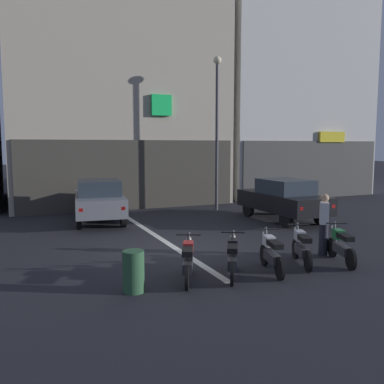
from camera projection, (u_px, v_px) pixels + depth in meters
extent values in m
plane|color=#232328|center=(179.00, 251.00, 11.61)|extent=(120.00, 120.00, 0.00)
cube|color=silver|center=(126.00, 217.00, 17.09)|extent=(0.20, 18.00, 0.01)
cube|color=#B2A893|center=(106.00, 6.00, 22.49)|extent=(10.56, 9.90, 21.11)
cube|color=#3E3A33|center=(133.00, 175.00, 18.93)|extent=(10.14, 0.10, 3.20)
cube|color=#1EE566|center=(161.00, 105.00, 19.05)|extent=(0.96, 0.16, 0.96)
cube|color=silver|center=(265.00, 102.00, 27.08)|extent=(9.35, 9.73, 11.57)
cube|color=#454543|center=(313.00, 170.00, 23.07)|extent=(8.98, 0.10, 3.20)
cube|color=yellow|center=(332.00, 137.00, 23.27)|extent=(1.75, 0.16, 0.59)
cylinder|color=black|center=(79.00, 210.00, 16.98)|extent=(0.26, 0.66, 0.64)
cylinder|color=black|center=(117.00, 208.00, 17.40)|extent=(0.26, 0.66, 0.64)
cylinder|color=black|center=(79.00, 220.00, 14.50)|extent=(0.26, 0.66, 0.64)
cylinder|color=black|center=(123.00, 218.00, 14.91)|extent=(0.26, 0.66, 0.64)
cube|color=slate|center=(99.00, 203.00, 15.90)|extent=(2.29, 4.30, 0.66)
cube|color=#2D3842|center=(99.00, 187.00, 15.69)|extent=(1.80, 2.16, 0.56)
cube|color=red|center=(81.00, 210.00, 13.77)|extent=(0.15, 0.08, 0.12)
cube|color=red|center=(123.00, 208.00, 14.15)|extent=(0.15, 0.08, 0.12)
cylinder|color=black|center=(248.00, 209.00, 17.13)|extent=(0.18, 0.64, 0.64)
cylinder|color=black|center=(279.00, 207.00, 17.74)|extent=(0.18, 0.64, 0.64)
cylinder|color=black|center=(286.00, 219.00, 14.76)|extent=(0.18, 0.64, 0.64)
cylinder|color=black|center=(320.00, 216.00, 15.38)|extent=(0.18, 0.64, 0.64)
cube|color=black|center=(283.00, 202.00, 16.20)|extent=(1.79, 4.11, 0.66)
cube|color=#2D3842|center=(285.00, 187.00, 16.00)|extent=(1.56, 1.98, 0.56)
cube|color=red|center=(301.00, 209.00, 14.08)|extent=(0.14, 0.06, 0.12)
cube|color=red|center=(333.00, 206.00, 14.64)|extent=(0.14, 0.06, 0.12)
cylinder|color=#47474C|center=(217.00, 139.00, 18.54)|extent=(0.14, 0.14, 6.52)
sphere|color=beige|center=(217.00, 60.00, 18.16)|extent=(0.36, 0.36, 0.36)
cylinder|color=black|center=(189.00, 262.00, 9.55)|extent=(0.28, 0.50, 0.52)
cylinder|color=black|center=(187.00, 278.00, 8.41)|extent=(0.28, 0.50, 0.52)
cube|color=#38383D|center=(188.00, 265.00, 8.92)|extent=(0.49, 0.75, 0.22)
cube|color=black|center=(188.00, 251.00, 8.72)|extent=(0.45, 0.64, 0.12)
cube|color=red|center=(188.00, 247.00, 9.14)|extent=(0.35, 0.42, 0.24)
cylinder|color=#4C4C51|center=(189.00, 248.00, 9.36)|extent=(0.16, 0.24, 0.70)
cylinder|color=black|center=(188.00, 235.00, 9.24)|extent=(0.51, 0.26, 0.04)
sphere|color=silver|center=(189.00, 239.00, 9.47)|extent=(0.12, 0.12, 0.12)
cylinder|color=black|center=(233.00, 259.00, 9.80)|extent=(0.32, 0.49, 0.52)
cylinder|color=black|center=(232.00, 274.00, 8.66)|extent=(0.32, 0.49, 0.52)
cube|color=#38383D|center=(232.00, 262.00, 9.17)|extent=(0.54, 0.74, 0.22)
cube|color=black|center=(232.00, 248.00, 8.97)|extent=(0.49, 0.63, 0.12)
cube|color=black|center=(233.00, 245.00, 9.39)|extent=(0.37, 0.42, 0.24)
cylinder|color=#4C4C51|center=(233.00, 245.00, 9.61)|extent=(0.18, 0.24, 0.70)
cylinder|color=black|center=(233.00, 232.00, 9.49)|extent=(0.50, 0.30, 0.04)
sphere|color=silver|center=(233.00, 237.00, 9.72)|extent=(0.12, 0.12, 0.12)
cylinder|color=black|center=(264.00, 255.00, 10.16)|extent=(0.21, 0.52, 0.52)
cylinder|color=black|center=(280.00, 269.00, 9.02)|extent=(0.21, 0.52, 0.52)
cube|color=#38383D|center=(272.00, 257.00, 9.53)|extent=(0.40, 0.76, 0.22)
cube|color=black|center=(275.00, 244.00, 9.34)|extent=(0.38, 0.64, 0.12)
cube|color=silver|center=(269.00, 241.00, 9.75)|extent=(0.31, 0.41, 0.24)
cylinder|color=#4C4C51|center=(266.00, 242.00, 9.97)|extent=(0.13, 0.25, 0.70)
cylinder|color=black|center=(268.00, 229.00, 9.85)|extent=(0.54, 0.19, 0.04)
sphere|color=silver|center=(265.00, 234.00, 10.08)|extent=(0.12, 0.12, 0.12)
cylinder|color=black|center=(296.00, 249.00, 10.74)|extent=(0.27, 0.51, 0.52)
cylinder|color=black|center=(308.00, 261.00, 9.60)|extent=(0.27, 0.51, 0.52)
cube|color=#38383D|center=(302.00, 251.00, 10.11)|extent=(0.47, 0.76, 0.22)
cube|color=black|center=(304.00, 238.00, 9.91)|extent=(0.44, 0.64, 0.12)
cube|color=#B2B5BA|center=(300.00, 235.00, 10.33)|extent=(0.34, 0.42, 0.24)
cylinder|color=#4C4C51|center=(297.00, 236.00, 10.55)|extent=(0.16, 0.25, 0.70)
cylinder|color=black|center=(299.00, 224.00, 10.44)|extent=(0.52, 0.25, 0.04)
sphere|color=silver|center=(296.00, 229.00, 10.66)|extent=(0.12, 0.12, 0.12)
cylinder|color=black|center=(332.00, 247.00, 10.90)|extent=(0.25, 0.51, 0.52)
cylinder|color=black|center=(351.00, 259.00, 9.76)|extent=(0.25, 0.51, 0.52)
cube|color=#38383D|center=(342.00, 249.00, 10.26)|extent=(0.44, 0.76, 0.22)
cube|color=black|center=(345.00, 237.00, 10.07)|extent=(0.41, 0.64, 0.12)
cube|color=#1E7238|center=(338.00, 234.00, 10.48)|extent=(0.33, 0.41, 0.24)
cylinder|color=#4C4C51|center=(335.00, 235.00, 10.71)|extent=(0.15, 0.25, 0.70)
cylinder|color=black|center=(337.00, 223.00, 10.59)|extent=(0.53, 0.22, 0.04)
sphere|color=silver|center=(333.00, 228.00, 10.81)|extent=(0.12, 0.12, 0.12)
cylinder|color=#23232D|center=(323.00, 240.00, 11.08)|extent=(0.24, 0.24, 0.86)
cube|color=silver|center=(324.00, 213.00, 10.99)|extent=(0.39, 0.42, 0.58)
sphere|color=tan|center=(325.00, 198.00, 10.95)|extent=(0.22, 0.22, 0.22)
cylinder|color=#2D5938|center=(133.00, 271.00, 8.28)|extent=(0.44, 0.44, 0.85)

